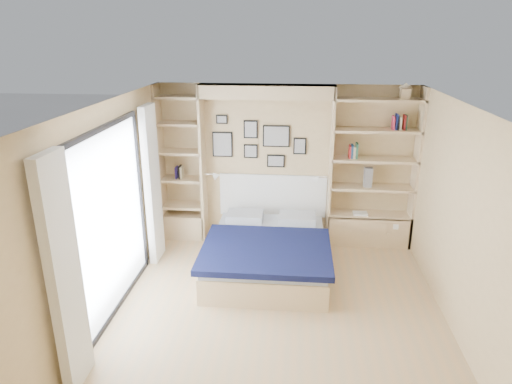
{
  "coord_description": "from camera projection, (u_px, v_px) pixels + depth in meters",
  "views": [
    {
      "loc": [
        0.18,
        -4.75,
        3.23
      ],
      "look_at": [
        -0.34,
        0.9,
        1.24
      ],
      "focal_mm": 32.0,
      "sensor_mm": 36.0,
      "label": 1
    }
  ],
  "objects": [
    {
      "name": "ground",
      "position": [
        277.0,
        313.0,
        5.55
      ],
      "size": [
        4.5,
        4.5,
        0.0
      ],
      "primitive_type": "plane",
      "color": "tan",
      "rests_on": "ground"
    },
    {
      "name": "room_shell",
      "position": [
        257.0,
        188.0,
        6.66
      ],
      "size": [
        4.5,
        4.5,
        4.5
      ],
      "color": "tan",
      "rests_on": "ground"
    },
    {
      "name": "bed",
      "position": [
        268.0,
        252.0,
        6.49
      ],
      "size": [
        1.72,
        2.23,
        1.07
      ],
      "color": "#CFB084",
      "rests_on": "ground"
    },
    {
      "name": "photo_gallery",
      "position": [
        257.0,
        142.0,
        7.15
      ],
      "size": [
        1.48,
        0.02,
        0.82
      ],
      "color": "black",
      "rests_on": "ground"
    },
    {
      "name": "reading_lamps",
      "position": [
        265.0,
        177.0,
        7.09
      ],
      "size": [
        1.92,
        0.12,
        0.15
      ],
      "color": "silver",
      "rests_on": "ground"
    },
    {
      "name": "shelf_decor",
      "position": [
        360.0,
        140.0,
        6.83
      ],
      "size": [
        3.54,
        0.23,
        2.03
      ],
      "color": "#A51E1E",
      "rests_on": "ground"
    },
    {
      "name": "deck_chair",
      "position": [
        32.0,
        252.0,
        6.37
      ],
      "size": [
        0.51,
        0.73,
        0.67
      ],
      "rotation": [
        0.0,
        0.0,
        -0.16
      ],
      "color": "tan",
      "rests_on": "ground"
    }
  ]
}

